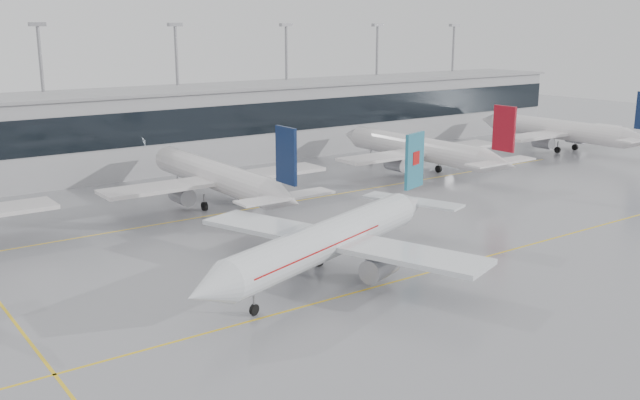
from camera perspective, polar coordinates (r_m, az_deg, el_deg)
ground at (r=64.05m, az=6.36°, el=-6.41°), size 320.00×320.00×0.00m
taxi_line_main at (r=64.05m, az=6.36°, el=-6.41°), size 120.00×0.25×0.01m
taxi_line_north at (r=87.49m, az=-6.95°, el=-0.93°), size 120.00×0.25×0.01m
taxi_line_cross at (r=64.05m, az=-24.21°, el=-7.58°), size 0.25×60.00×0.01m
terminal at (r=114.89m, az=-14.89°, el=5.26°), size 180.00×15.00×12.00m
terminal_glass at (r=107.74m, az=-13.46°, el=5.61°), size 180.00×0.20×5.00m
terminal_roof at (r=114.20m, az=-15.08°, el=8.33°), size 182.00×16.00×0.40m
light_masts at (r=119.72m, az=-16.17°, el=9.04°), size 156.40×1.00×22.60m
air_canada_jet at (r=63.99m, az=1.22°, el=-3.00°), size 35.00×28.41×11.20m
parked_jet_c at (r=89.82m, az=-8.17°, el=1.85°), size 29.64×36.96×11.72m
parked_jet_d at (r=110.23m, az=8.13°, el=4.03°), size 29.64×36.96×11.72m
parked_jet_e at (r=136.70m, az=18.80°, el=5.30°), size 29.64×36.96×11.72m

